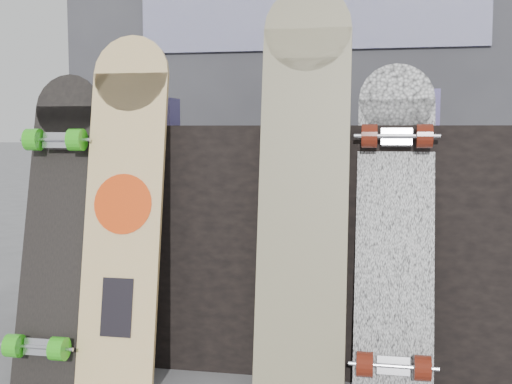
% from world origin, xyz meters
% --- Properties ---
extents(vendor_table, '(1.60, 0.60, 0.80)m').
position_xyz_m(vendor_table, '(0.00, 0.50, 0.40)').
color(vendor_table, black).
rests_on(vendor_table, ground).
extents(booth, '(2.40, 0.22, 2.20)m').
position_xyz_m(booth, '(0.00, 1.35, 1.10)').
color(booth, '#38373D').
rests_on(booth, ground).
extents(merch_box_purple, '(0.18, 0.12, 0.10)m').
position_xyz_m(merch_box_purple, '(-0.50, 0.51, 0.85)').
color(merch_box_purple, '#4E3F81').
rests_on(merch_box_purple, vendor_table).
extents(merch_box_small, '(0.14, 0.14, 0.12)m').
position_xyz_m(merch_box_small, '(0.45, 0.50, 0.86)').
color(merch_box_small, '#4E3F81').
rests_on(merch_box_small, vendor_table).
extents(merch_box_flat, '(0.22, 0.10, 0.06)m').
position_xyz_m(merch_box_flat, '(0.07, 0.58, 0.83)').
color(merch_box_flat, '#D1B78C').
rests_on(merch_box_flat, vendor_table).
extents(longboard_geisha, '(0.25, 0.23, 1.09)m').
position_xyz_m(longboard_geisha, '(-0.45, 0.10, 0.57)').
color(longboard_geisha, beige).
rests_on(longboard_geisha, ground).
extents(longboard_celtic, '(0.27, 0.24, 1.22)m').
position_xyz_m(longboard_celtic, '(0.10, 0.13, 0.65)').
color(longboard_celtic, beige).
rests_on(longboard_celtic, ground).
extents(longboard_cascadia, '(0.23, 0.32, 0.99)m').
position_xyz_m(longboard_cascadia, '(0.37, 0.14, 0.51)').
color(longboard_cascadia, white).
rests_on(longboard_cascadia, ground).
extents(skateboard_dark, '(0.22, 0.31, 0.97)m').
position_xyz_m(skateboard_dark, '(-0.68, 0.10, 0.50)').
color(skateboard_dark, black).
rests_on(skateboard_dark, ground).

